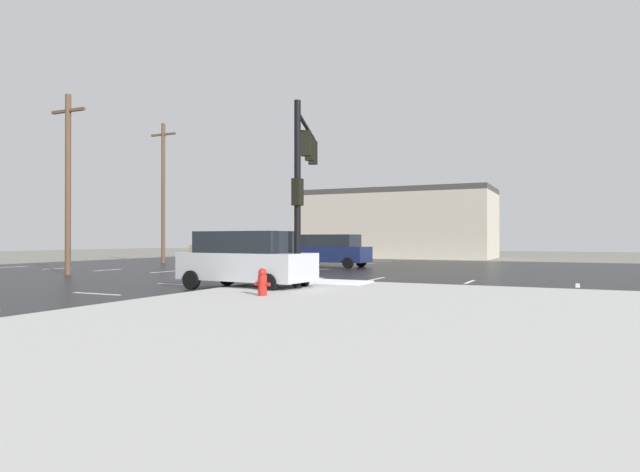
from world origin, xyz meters
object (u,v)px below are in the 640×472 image
Objects in this scene: suv_navy at (331,250)px; fire_hydrant at (262,282)px; suv_silver at (246,259)px; traffic_signal_mast at (304,166)px; utility_pole_mid at (68,180)px; suv_tan at (220,247)px; utility_pole_far at (163,190)px.

fire_hydrant is at bearing 110.54° from suv_navy.
fire_hydrant is at bearing 135.41° from suv_silver.
suv_navy is 15.25m from suv_silver.
traffic_signal_mast is 1.26× the size of suv_silver.
traffic_signal_mast is 3.96m from suv_silver.
utility_pole_mid reaches higher than fire_hydrant.
suv_silver is (-2.24, 2.61, 0.55)m from fire_hydrant.
suv_navy reaches higher than fire_hydrant.
fire_hydrant is at bearing -135.29° from suv_tan.
suv_tan is at bearing 77.56° from utility_pole_far.
fire_hydrant is 3.48m from suv_silver.
traffic_signal_mast is at bearing 99.74° from fire_hydrant.
traffic_signal_mast is 0.62× the size of utility_pole_far.
suv_navy is (-5.59, 17.48, 0.55)m from fire_hydrant.
suv_silver is 0.49× the size of utility_pole_far.
fire_hydrant is 26.10m from utility_pole_far.
suv_tan and suv_navy have the same top height.
suv_tan is at bearing 127.91° from fire_hydrant.
suv_tan is 1.02× the size of suv_navy.
fire_hydrant is at bearing -42.73° from utility_pole_far.
fire_hydrant is (0.69, -4.04, -3.90)m from traffic_signal_mast.
traffic_signal_mast is at bearing -5.57° from utility_pole_mid.
utility_pole_far is at bearing 110.65° from utility_pole_mid.
utility_pole_mid is (-8.72, -12.11, 3.56)m from suv_navy.
utility_pole_far is (-1.17, -5.30, 4.20)m from suv_tan.
suv_navy and suv_silver have the same top height.
suv_tan is at bearing 22.80° from traffic_signal_mast.
utility_pole_far reaches higher than suv_silver.
suv_silver is 22.64m from utility_pole_far.
suv_navy is (12.09, -5.22, 0.00)m from suv_tan.
traffic_signal_mast is at bearing -36.37° from utility_pole_far.
suv_tan is 0.56× the size of utility_pole_mid.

